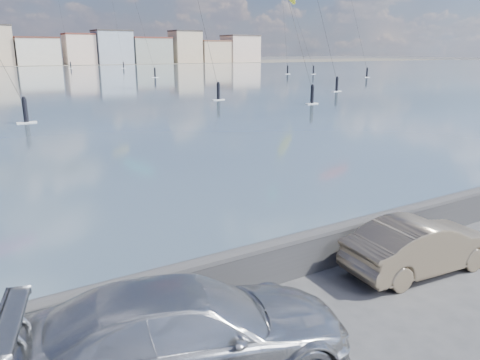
{
  "coord_description": "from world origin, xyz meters",
  "views": [
    {
      "loc": [
        -4.8,
        -5.35,
        5.25
      ],
      "look_at": [
        1.0,
        4.0,
        2.2
      ],
      "focal_mm": 35.0,
      "sensor_mm": 36.0,
      "label": 1
    }
  ],
  "objects": [
    {
      "name": "ground",
      "position": [
        0.0,
        0.0,
        0.0
      ],
      "size": [
        700.0,
        700.0,
        0.0
      ],
      "primitive_type": "plane",
      "color": "#333335",
      "rests_on": "ground"
    },
    {
      "name": "car_champagne",
      "position": [
        4.54,
        1.31,
        0.66
      ],
      "size": [
        4.15,
        1.78,
        1.33
      ],
      "primitive_type": "imported",
      "rotation": [
        0.0,
        0.0,
        1.48
      ],
      "color": "#9D896D",
      "rests_on": "ground"
    },
    {
      "name": "car_silver",
      "position": [
        -1.99,
        0.82,
        0.81
      ],
      "size": [
        5.97,
        3.64,
        1.62
      ],
      "primitive_type": "imported",
      "rotation": [
        0.0,
        0.0,
        1.31
      ],
      "color": "#ACAFB3",
      "rests_on": "ground"
    },
    {
      "name": "seawall",
      "position": [
        0.0,
        2.7,
        0.58
      ],
      "size": [
        400.0,
        0.36,
        1.08
      ],
      "color": "#28282B",
      "rests_on": "ground"
    }
  ]
}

